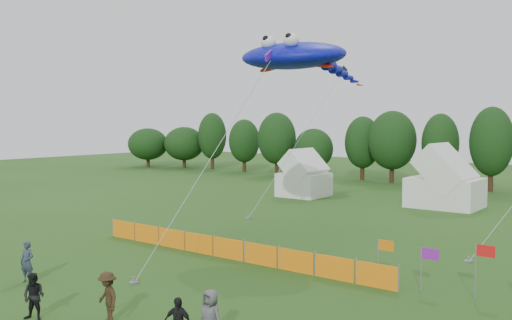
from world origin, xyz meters
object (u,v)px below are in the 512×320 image
Objects in this scene: spectator_a at (27,262)px; spectator_c at (107,297)px; spectator_b at (34,297)px; spectator_e at (211,318)px; tent_left at (304,177)px; tent_right at (445,183)px; stingray_kite at (298,57)px; barrier_fence at (228,249)px.

spectator_c is at bearing -28.69° from spectator_a.
spectator_e is at bearing -9.40° from spectator_b.
spectator_e is at bearing -61.70° from tent_left.
tent_right is 3.04× the size of spectator_e.
stingray_kite reaches higher than spectator_c.
tent_right is 19.16m from stingray_kite.
tent_right reaches higher than barrier_fence.
spectator_b is 19.36m from stingray_kite.
tent_left is at bearing 80.13° from spectator_a.
spectator_e is (6.36, 2.01, 0.07)m from spectator_b.
tent_left reaches higher than spectator_c.
spectator_b is at bearing -133.82° from spectator_c.
tent_left is 12.36m from tent_right.
tent_left reaches higher than barrier_fence.
spectator_e is at bearing -82.69° from tent_right.
tent_left is 0.72× the size of tent_right.
spectator_e is (4.08, -31.75, -1.03)m from tent_right.
spectator_a is (-4.06, -8.33, 0.37)m from barrier_fence.
spectator_c is at bearing -68.48° from tent_left.
spectator_b is 6.67m from spectator_e.
spectator_c is at bearing -164.78° from spectator_e.
spectator_c is (2.58, -9.29, 0.38)m from barrier_fence.
spectator_e is at bearing -65.61° from stingray_kite.
tent_right is 3.30× the size of spectator_b.
spectator_a is 6.71m from spectator_c.
spectator_e reaches higher than barrier_fence.
tent_right is 3.07× the size of spectator_a.
spectator_c is 18.34m from stingray_kite.
spectator_b reaches higher than barrier_fence.
spectator_a is at bearing -173.45° from spectator_c.
stingray_kite is at bearing 53.93° from spectator_a.
spectator_b is (9.99, -32.39, -0.91)m from tent_left.
spectator_b is at bearing -88.18° from barrier_fence.
spectator_a is at bearing 125.17° from spectator_b.
spectator_a is at bearing -79.46° from tent_left.
tent_left reaches higher than spectator_a.
spectator_e is 0.09× the size of stingray_kite.
spectator_e reaches higher than spectator_a.
tent_left reaches higher than spectator_e.
tent_left is 2.21× the size of spectator_a.
stingray_kite reaches higher than spectator_e.
spectator_b is at bearing -93.88° from tent_right.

